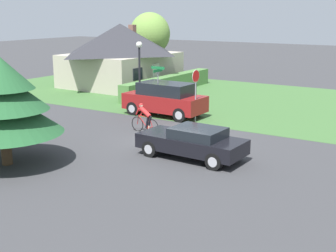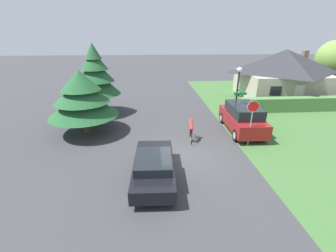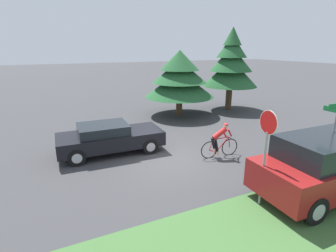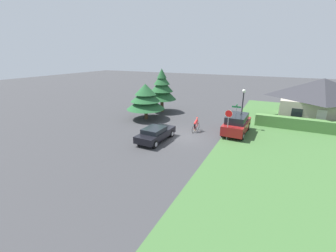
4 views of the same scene
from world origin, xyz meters
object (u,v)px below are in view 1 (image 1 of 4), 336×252
(sedan_left_lane, at_px, (193,142))
(street_lamp, at_px, (139,63))
(cottage_house, at_px, (121,54))
(stop_sign, at_px, (196,86))
(cyclist, at_px, (145,119))
(parked_suv_right, at_px, (165,99))
(deciduous_tree_right, at_px, (150,34))
(street_name_sign, at_px, (158,82))
(conifer_tall_near, at_px, (2,101))

(sedan_left_lane, height_order, street_lamp, street_lamp)
(cottage_house, bearing_deg, stop_sign, -124.12)
(cyclist, height_order, parked_suv_right, parked_suv_right)
(parked_suv_right, xyz_separation_m, deciduous_tree_right, (14.74, 11.07, 2.88))
(parked_suv_right, distance_m, street_lamp, 2.75)
(street_lamp, height_order, street_name_sign, street_lamp)
(cottage_house, distance_m, street_lamp, 10.79)
(parked_suv_right, relative_size, conifer_tall_near, 1.05)
(stop_sign, height_order, street_lamp, street_lamp)
(conifer_tall_near, bearing_deg, street_name_sign, -1.03)
(sedan_left_lane, xyz_separation_m, street_lamp, (6.44, 7.26, 2.31))
(stop_sign, xyz_separation_m, conifer_tall_near, (-10.53, 2.80, 0.56))
(sedan_left_lane, distance_m, stop_sign, 6.78)
(sedan_left_lane, xyz_separation_m, cyclist, (2.45, 4.11, 0.02))
(parked_suv_right, distance_m, stop_sign, 2.53)
(parked_suv_right, xyz_separation_m, stop_sign, (-0.43, -2.27, 1.03))
(street_lamp, xyz_separation_m, conifer_tall_near, (-11.09, -1.36, -0.41))
(parked_suv_right, height_order, conifer_tall_near, conifer_tall_near)
(parked_suv_right, xyz_separation_m, street_name_sign, (-0.22, 0.34, 0.99))
(stop_sign, bearing_deg, street_name_sign, -90.11)
(street_name_sign, bearing_deg, stop_sign, -94.59)
(stop_sign, relative_size, deciduous_tree_right, 0.49)
(parked_suv_right, bearing_deg, street_name_sign, 34.48)
(stop_sign, distance_m, street_lamp, 4.31)
(cyclist, height_order, conifer_tall_near, conifer_tall_near)
(cottage_house, relative_size, street_name_sign, 3.18)
(cottage_house, distance_m, stop_sign, 14.31)
(deciduous_tree_right, bearing_deg, street_lamp, -147.85)
(cyclist, xyz_separation_m, deciduous_tree_right, (18.59, 12.33, 3.18))
(parked_suv_right, height_order, stop_sign, stop_sign)
(parked_suv_right, bearing_deg, conifer_tall_near, 88.76)
(deciduous_tree_right, bearing_deg, cottage_house, -165.75)
(parked_suv_right, relative_size, stop_sign, 1.68)
(street_name_sign, bearing_deg, deciduous_tree_right, 35.66)
(cyclist, xyz_separation_m, street_lamp, (3.99, 3.15, 2.29))
(deciduous_tree_right, bearing_deg, conifer_tall_near, -157.70)
(street_lamp, bearing_deg, street_name_sign, -102.76)
(cottage_house, xyz_separation_m, stop_sign, (-8.35, -11.61, -0.58))
(street_name_sign, distance_m, deciduous_tree_right, 18.50)
(sedan_left_lane, xyz_separation_m, parked_suv_right, (6.31, 5.38, 0.31))
(sedan_left_lane, bearing_deg, conifer_tall_near, 40.22)
(cyclist, relative_size, street_lamp, 0.41)
(parked_suv_right, xyz_separation_m, conifer_tall_near, (-10.96, 0.53, 1.59))
(sedan_left_lane, xyz_separation_m, stop_sign, (5.88, 3.11, 1.33))
(parked_suv_right, height_order, street_name_sign, street_name_sign)
(cyclist, distance_m, street_name_sign, 4.18)
(cyclist, bearing_deg, stop_sign, -100.92)
(cottage_house, relative_size, conifer_tall_near, 1.99)
(street_name_sign, bearing_deg, cottage_house, 47.86)
(parked_suv_right, bearing_deg, cottage_house, -38.82)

